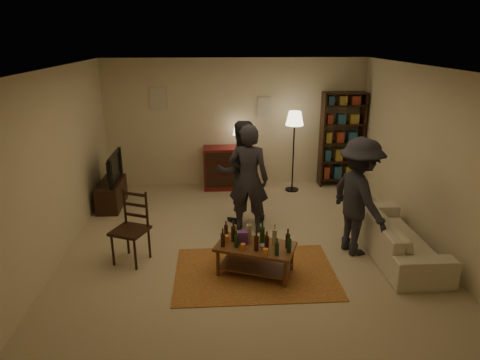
{
  "coord_description": "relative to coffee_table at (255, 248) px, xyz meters",
  "views": [
    {
      "loc": [
        -0.49,
        -5.98,
        3.13
      ],
      "look_at": [
        -0.1,
        0.1,
        1.06
      ],
      "focal_mm": 32.0,
      "sensor_mm": 36.0,
      "label": 1
    }
  ],
  "objects": [
    {
      "name": "floor",
      "position": [
        -0.05,
        0.81,
        -0.39
      ],
      "size": [
        6.0,
        6.0,
        0.0
      ],
      "primitive_type": "plane",
      "color": "#C6B793",
      "rests_on": "ground"
    },
    {
      "name": "room_shell",
      "position": [
        -0.7,
        3.79,
        1.42
      ],
      "size": [
        6.0,
        6.0,
        6.0
      ],
      "color": "beige",
      "rests_on": "ground"
    },
    {
      "name": "rug",
      "position": [
        0.01,
        -0.0,
        -0.38
      ],
      "size": [
        2.2,
        1.5,
        0.01
      ],
      "primitive_type": "cube",
      "color": "#9A4221",
      "rests_on": "ground"
    },
    {
      "name": "coffee_table",
      "position": [
        0.0,
        0.0,
        0.0
      ],
      "size": [
        1.18,
        0.91,
        0.77
      ],
      "rotation": [
        0.0,
        0.0,
        -0.37
      ],
      "color": "brown",
      "rests_on": "ground"
    },
    {
      "name": "dining_chair",
      "position": [
        -1.72,
        0.5,
        0.17
      ],
      "size": [
        0.6,
        0.6,
        1.05
      ],
      "rotation": [
        0.0,
        0.0,
        -0.41
      ],
      "color": "black",
      "rests_on": "ground"
    },
    {
      "name": "tv_stand",
      "position": [
        -2.49,
        2.61,
        -0.01
      ],
      "size": [
        0.4,
        1.0,
        1.06
      ],
      "color": "black",
      "rests_on": "ground"
    },
    {
      "name": "dresser",
      "position": [
        -0.24,
        3.52,
        0.08
      ],
      "size": [
        1.0,
        0.5,
        1.36
      ],
      "color": "maroon",
      "rests_on": "ground"
    },
    {
      "name": "bookshelf",
      "position": [
        2.2,
        3.59,
        0.64
      ],
      "size": [
        0.9,
        0.34,
        2.02
      ],
      "color": "black",
      "rests_on": "ground"
    },
    {
      "name": "floor_lamp",
      "position": [
        1.11,
        3.28,
        1.04
      ],
      "size": [
        0.36,
        0.36,
        1.68
      ],
      "color": "black",
      "rests_on": "ground"
    },
    {
      "name": "sofa",
      "position": [
        2.15,
        0.41,
        -0.09
      ],
      "size": [
        0.81,
        2.08,
        0.61
      ],
      "primitive_type": "imported",
      "rotation": [
        0.0,
        0.0,
        1.57
      ],
      "color": "beige",
      "rests_on": "ground"
    },
    {
      "name": "person_left",
      "position": [
        0.02,
        1.4,
        0.52
      ],
      "size": [
        0.75,
        0.59,
        1.82
      ],
      "primitive_type": "imported",
      "rotation": [
        0.0,
        0.0,
        2.89
      ],
      "color": "#27262D",
      "rests_on": "ground"
    },
    {
      "name": "person_right",
      "position": [
        -0.07,
        1.8,
        0.51
      ],
      "size": [
        0.96,
        0.79,
        1.79
      ],
      "primitive_type": "imported",
      "rotation": [
        0.0,
        0.0,
        3.28
      ],
      "color": "#25252C",
      "rests_on": "ground"
    },
    {
      "name": "person_by_sofa",
      "position": [
        1.57,
        0.53,
        0.49
      ],
      "size": [
        0.96,
        1.29,
        1.77
      ],
      "primitive_type": "imported",
      "rotation": [
        0.0,
        0.0,
        1.87
      ],
      "color": "#25252C",
      "rests_on": "ground"
    }
  ]
}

